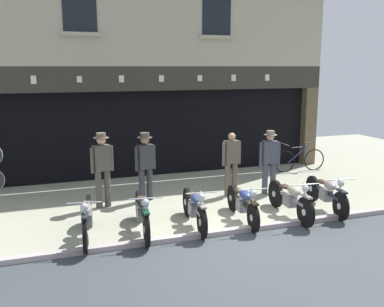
# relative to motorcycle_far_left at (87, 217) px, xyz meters

# --- Properties ---
(ground) EXTENTS (22.87, 22.00, 0.18)m
(ground) POSITION_rel_motorcycle_far_left_xyz_m (2.71, -1.73, -0.48)
(ground) COLOR #9E9F87
(shop_facade) EXTENTS (11.17, 4.42, 6.59)m
(shop_facade) POSITION_rel_motorcycle_far_left_xyz_m (2.71, 6.24, 1.32)
(shop_facade) COLOR black
(shop_facade) RESTS_ON ground
(motorcycle_far_left) EXTENTS (0.62, 2.03, 0.94)m
(motorcycle_far_left) POSITION_rel_motorcycle_far_left_xyz_m (0.00, 0.00, 0.00)
(motorcycle_far_left) COLOR black
(motorcycle_far_left) RESTS_ON ground
(motorcycle_left) EXTENTS (0.62, 2.10, 0.93)m
(motorcycle_left) POSITION_rel_motorcycle_far_left_xyz_m (1.08, -0.04, -0.01)
(motorcycle_left) COLOR black
(motorcycle_left) RESTS_ON ground
(motorcycle_center_left) EXTENTS (0.62, 1.98, 0.92)m
(motorcycle_center_left) POSITION_rel_motorcycle_far_left_xyz_m (2.19, -0.05, -0.01)
(motorcycle_center_left) COLOR black
(motorcycle_center_left) RESTS_ON ground
(motorcycle_center) EXTENTS (0.62, 2.00, 0.89)m
(motorcycle_center) POSITION_rel_motorcycle_far_left_xyz_m (3.29, -0.09, -0.03)
(motorcycle_center) COLOR black
(motorcycle_center) RESTS_ON ground
(motorcycle_center_right) EXTENTS (0.62, 2.05, 0.92)m
(motorcycle_center_right) POSITION_rel_motorcycle_far_left_xyz_m (4.40, -0.19, -0.01)
(motorcycle_center_right) COLOR black
(motorcycle_center_right) RESTS_ON ground
(motorcycle_right) EXTENTS (0.64, 2.05, 0.91)m
(motorcycle_right) POSITION_rel_motorcycle_far_left_xyz_m (5.43, -0.08, -0.01)
(motorcycle_right) COLOR black
(motorcycle_right) RESTS_ON ground
(salesman_left) EXTENTS (0.55, 0.36, 1.79)m
(salesman_left) POSITION_rel_motorcycle_far_left_xyz_m (0.59, 1.89, 0.57)
(salesman_left) COLOR #47423D
(salesman_left) RESTS_ON ground
(shopkeeper_center) EXTENTS (0.55, 0.37, 1.71)m
(shopkeeper_center) POSITION_rel_motorcycle_far_left_xyz_m (1.67, 2.08, 0.52)
(shopkeeper_center) COLOR #2D2D33
(shopkeeper_center) RESTS_ON ground
(salesman_right) EXTENTS (0.55, 0.28, 1.64)m
(salesman_right) POSITION_rel_motorcycle_far_left_xyz_m (3.88, 1.82, 0.47)
(salesman_right) COLOR brown
(salesman_right) RESTS_ON ground
(assistant_far_right) EXTENTS (0.55, 0.33, 1.68)m
(assistant_far_right) POSITION_rel_motorcycle_far_left_xyz_m (4.86, 1.59, 0.49)
(assistant_far_right) COLOR #3D424C
(assistant_far_right) RESTS_ON ground
(advert_board_near) EXTENTS (0.66, 0.03, 0.93)m
(advert_board_near) POSITION_rel_motorcycle_far_left_xyz_m (4.81, 4.65, 1.25)
(advert_board_near) COLOR silver
(leaning_bicycle) EXTENTS (1.76, 0.50, 0.94)m
(leaning_bicycle) POSITION_rel_motorcycle_far_left_xyz_m (7.05, 3.52, -0.06)
(leaning_bicycle) COLOR black
(leaning_bicycle) RESTS_ON ground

